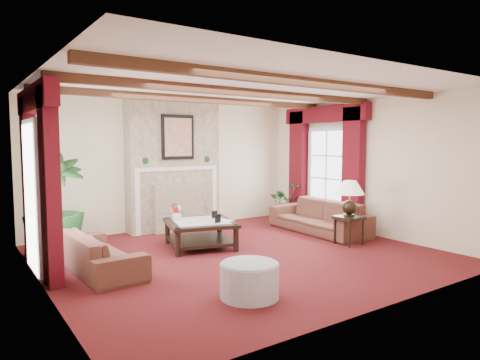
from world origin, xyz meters
TOP-DOWN VIEW (x-y plane):
  - floor at (0.00, 0.00)m, footprint 6.00×6.00m
  - ceiling at (0.00, 0.00)m, footprint 6.00×6.00m
  - back_wall at (0.00, 2.75)m, footprint 6.00×0.02m
  - left_wall at (-3.00, 0.00)m, footprint 0.02×5.50m
  - right_wall at (3.00, 0.00)m, footprint 0.02×5.50m
  - ceiling_beams at (0.00, 0.00)m, footprint 6.00×3.00m
  - fireplace at (0.00, 2.55)m, footprint 2.00×0.52m
  - french_door_left at (-2.97, 1.00)m, footprint 0.10×1.10m
  - french_door_right at (2.97, 1.00)m, footprint 0.10×1.10m
  - curtains_left at (-2.86, 1.00)m, footprint 0.20×2.40m
  - curtains_right at (2.86, 1.00)m, footprint 0.20×2.40m
  - sofa_left at (-2.19, 0.42)m, footprint 1.93×0.73m
  - sofa_right at (2.30, 0.57)m, footprint 2.27×0.79m
  - potted_palm at (-2.54, 1.69)m, footprint 1.01×1.72m
  - small_plant at (2.59, 1.97)m, footprint 0.99×1.06m
  - coffee_table at (-0.32, 0.83)m, footprint 1.39×1.39m
  - side_table at (2.00, -0.50)m, footprint 0.55×0.55m
  - ottoman at (-1.03, -1.65)m, footprint 0.70×0.70m
  - table_lamp at (2.00, -0.50)m, footprint 0.52×0.52m
  - flower_vase at (-0.61, 1.18)m, footprint 0.23×0.23m
  - book at (-0.08, 0.54)m, footprint 0.21×0.11m
  - photo_frame_a at (-0.17, 0.48)m, footprint 0.12×0.04m
  - photo_frame_b at (0.02, 0.91)m, footprint 0.11×0.02m

SIDE VIEW (x-z plane):
  - floor at x=0.00m, z-range 0.00..0.00m
  - ottoman at x=-1.03m, z-range 0.00..0.41m
  - coffee_table at x=-0.32m, z-range 0.00..0.46m
  - side_table at x=2.00m, z-range 0.00..0.52m
  - small_plant at x=2.59m, z-range 0.00..0.70m
  - sofa_left at x=-2.19m, z-range 0.00..0.73m
  - sofa_right at x=2.30m, z-range 0.00..0.87m
  - potted_palm at x=-2.54m, z-range 0.00..0.94m
  - photo_frame_b at x=0.02m, z-range 0.46..0.61m
  - photo_frame_a at x=-0.17m, z-range 0.46..0.62m
  - flower_vase at x=-0.61m, z-range 0.46..0.64m
  - book at x=-0.08m, z-range 0.46..0.74m
  - table_lamp at x=2.00m, z-range 0.52..1.18m
  - back_wall at x=0.00m, z-range 0.00..2.70m
  - left_wall at x=-3.00m, z-range 0.00..2.70m
  - right_wall at x=3.00m, z-range 0.00..2.70m
  - french_door_left at x=-2.97m, z-range 1.05..3.21m
  - french_door_right at x=2.97m, z-range 1.05..3.21m
  - curtains_left at x=-2.86m, z-range 1.28..3.83m
  - curtains_right at x=2.86m, z-range 1.28..3.83m
  - ceiling_beams at x=0.00m, z-range 2.58..2.70m
  - ceiling at x=0.00m, z-range 2.70..2.70m
  - fireplace at x=0.00m, z-range 1.35..4.05m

